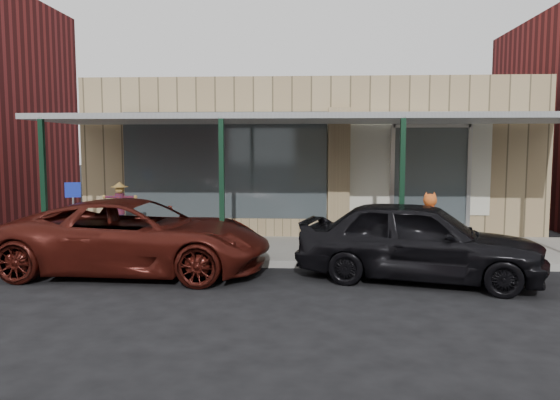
# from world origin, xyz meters

# --- Properties ---
(ground) EXTENTS (120.00, 120.00, 0.00)m
(ground) POSITION_xyz_m (0.00, 0.00, 0.00)
(ground) COLOR black
(ground) RESTS_ON ground
(sidewalk) EXTENTS (40.00, 3.20, 0.15)m
(sidewalk) POSITION_xyz_m (0.00, 3.60, 0.07)
(sidewalk) COLOR gray
(sidewalk) RESTS_ON ground
(storefront) EXTENTS (12.00, 6.25, 4.20)m
(storefront) POSITION_xyz_m (-0.00, 8.16, 2.09)
(storefront) COLOR #9B845F
(storefront) RESTS_ON ground
(awning) EXTENTS (12.00, 3.00, 3.04)m
(awning) POSITION_xyz_m (0.00, 3.56, 3.01)
(awning) COLOR slate
(awning) RESTS_ON ground
(block_buildings_near) EXTENTS (61.00, 8.00, 8.00)m
(block_buildings_near) POSITION_xyz_m (2.01, 9.20, 3.77)
(block_buildings_near) COLOR maroon
(block_buildings_near) RESTS_ON ground
(barrel_scarecrow) EXTENTS (0.83, 0.73, 1.43)m
(barrel_scarecrow) POSITION_xyz_m (-4.62, 4.15, 0.63)
(barrel_scarecrow) COLOR #432D1B
(barrel_scarecrow) RESTS_ON sidewalk
(barrel_pumpkin) EXTENTS (0.68, 0.68, 0.76)m
(barrel_pumpkin) POSITION_xyz_m (2.17, 3.32, 0.42)
(barrel_pumpkin) COLOR #432D1B
(barrel_pumpkin) RESTS_ON sidewalk
(handicap_sign) EXTENTS (0.31, 0.13, 1.53)m
(handicap_sign) POSITION_xyz_m (-5.00, 2.40, 1.14)
(handicap_sign) COLOR gray
(handicap_sign) RESTS_ON sidewalk
(parked_sedan) EXTENTS (4.65, 2.83, 1.56)m
(parked_sedan) POSITION_xyz_m (1.96, 1.15, 0.74)
(parked_sedan) COLOR black
(parked_sedan) RESTS_ON ground
(car_maroon) EXTENTS (5.21, 2.56, 1.42)m
(car_maroon) POSITION_xyz_m (-3.35, 1.45, 0.71)
(car_maroon) COLOR #42120D
(car_maroon) RESTS_ON ground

